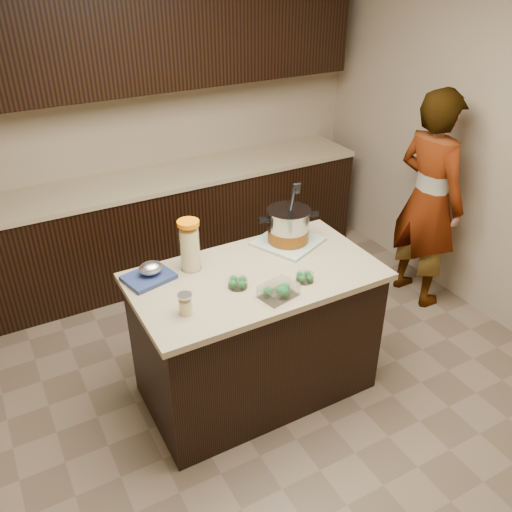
# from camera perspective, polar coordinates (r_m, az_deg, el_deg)

# --- Properties ---
(ground_plane) EXTENTS (4.00, 4.00, 0.00)m
(ground_plane) POSITION_cam_1_polar(r_m,az_deg,el_deg) (3.73, 0.00, -13.63)
(ground_plane) COLOR brown
(ground_plane) RESTS_ON ground
(room_shell) EXTENTS (4.04, 4.04, 2.72)m
(room_shell) POSITION_cam_1_polar(r_m,az_deg,el_deg) (2.82, 0.00, 12.27)
(room_shell) COLOR tan
(room_shell) RESTS_ON ground
(back_cabinets) EXTENTS (3.60, 0.63, 2.33)m
(back_cabinets) POSITION_cam_1_polar(r_m,az_deg,el_deg) (4.59, -10.66, 8.84)
(back_cabinets) COLOR black
(back_cabinets) RESTS_ON ground
(island) EXTENTS (1.46, 0.81, 0.90)m
(island) POSITION_cam_1_polar(r_m,az_deg,el_deg) (3.43, 0.00, -8.20)
(island) COLOR black
(island) RESTS_ON ground
(dish_towel) EXTENTS (0.47, 0.47, 0.02)m
(dish_towel) POSITION_cam_1_polar(r_m,az_deg,el_deg) (3.49, 3.37, 1.52)
(dish_towel) COLOR #639364
(dish_towel) RESTS_ON island
(stock_pot) EXTENTS (0.38, 0.34, 0.39)m
(stock_pot) POSITION_cam_1_polar(r_m,az_deg,el_deg) (3.44, 3.43, 3.00)
(stock_pot) COLOR #B7B7BC
(stock_pot) RESTS_ON dish_towel
(lemonade_pitcher) EXTENTS (0.16, 0.16, 0.31)m
(lemonade_pitcher) POSITION_cam_1_polar(r_m,az_deg,el_deg) (3.17, -6.98, 0.93)
(lemonade_pitcher) COLOR #D9C985
(lemonade_pitcher) RESTS_ON island
(mason_jar) EXTENTS (0.09, 0.09, 0.13)m
(mason_jar) POSITION_cam_1_polar(r_m,az_deg,el_deg) (2.84, -7.44, -5.09)
(mason_jar) COLOR #D9C985
(mason_jar) RESTS_ON island
(broccoli_tub_left) EXTENTS (0.12, 0.12, 0.05)m
(broccoli_tub_left) POSITION_cam_1_polar(r_m,az_deg,el_deg) (3.04, -1.94, -2.88)
(broccoli_tub_left) COLOR silver
(broccoli_tub_left) RESTS_ON island
(broccoli_tub_right) EXTENTS (0.12, 0.12, 0.05)m
(broccoli_tub_right) POSITION_cam_1_polar(r_m,az_deg,el_deg) (3.10, 5.16, -2.26)
(broccoli_tub_right) COLOR silver
(broccoli_tub_right) RESTS_ON island
(broccoli_tub_rect) EXTENTS (0.23, 0.19, 0.07)m
(broccoli_tub_rect) POSITION_cam_1_polar(r_m,az_deg,el_deg) (2.96, 2.37, -3.73)
(broccoli_tub_rect) COLOR silver
(broccoli_tub_rect) RESTS_ON island
(blue_tray) EXTENTS (0.31, 0.27, 0.10)m
(blue_tray) POSITION_cam_1_polar(r_m,az_deg,el_deg) (3.16, -11.15, -1.85)
(blue_tray) COLOR navy
(blue_tray) RESTS_ON island
(person) EXTENTS (0.43, 0.64, 1.72)m
(person) POSITION_cam_1_polar(r_m,az_deg,el_deg) (4.38, 17.71, 5.61)
(person) COLOR gray
(person) RESTS_ON ground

